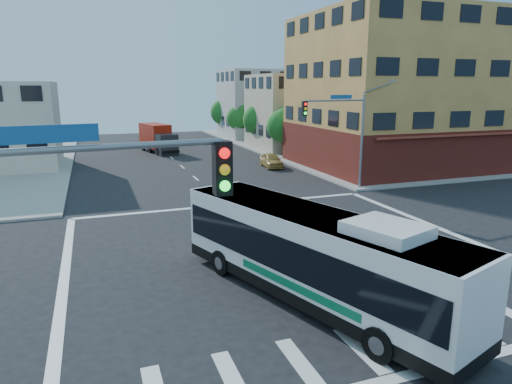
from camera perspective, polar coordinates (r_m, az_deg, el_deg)
name	(u,v)px	position (r m, az deg, el deg)	size (l,w,h in m)	color
ground	(285,254)	(21.34, 3.64, -7.74)	(120.00, 120.00, 0.00)	black
sidewalk_ne	(414,141)	(68.88, 19.09, 6.09)	(50.00, 50.00, 0.15)	gray
corner_building_ne	(402,105)	(46.23, 17.77, 10.36)	(18.10, 15.44, 14.00)	#CE9549
building_east_near	(302,112)	(58.00, 5.82, 9.96)	(12.06, 10.06, 9.00)	tan
building_east_far	(263,104)	(70.86, 0.86, 10.97)	(12.06, 10.06, 10.00)	#ABACA6
signal_mast_ne	(343,123)	(33.67, 10.87, 8.42)	(7.91, 1.13, 8.07)	gray
signal_mast_sw	(30,253)	(8.13, -26.41, -6.88)	(7.91, 1.01, 8.07)	gray
street_tree_a	(284,124)	(50.46, 3.53, 8.50)	(3.60, 3.60, 5.53)	#322112
street_tree_b	(259,118)	(57.87, 0.36, 9.27)	(3.80, 3.80, 5.79)	#322112
street_tree_c	(239,116)	(65.44, -2.09, 9.44)	(3.40, 3.40, 5.29)	#322112
street_tree_d	(224,111)	(73.06, -4.04, 10.12)	(4.00, 4.00, 6.03)	#322112
transit_bus	(312,254)	(16.43, 6.99, -7.71)	(6.42, 12.39, 3.61)	black
box_truck	(158,139)	(54.92, -12.15, 6.51)	(3.68, 7.57, 3.28)	#222227
parked_car	(271,160)	(43.79, 1.94, 3.99)	(1.60, 3.98, 1.36)	tan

